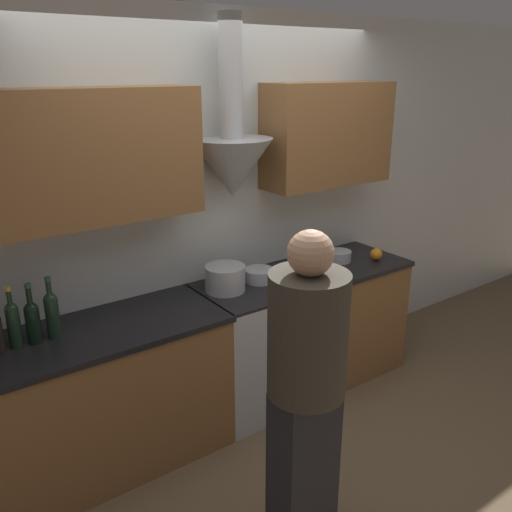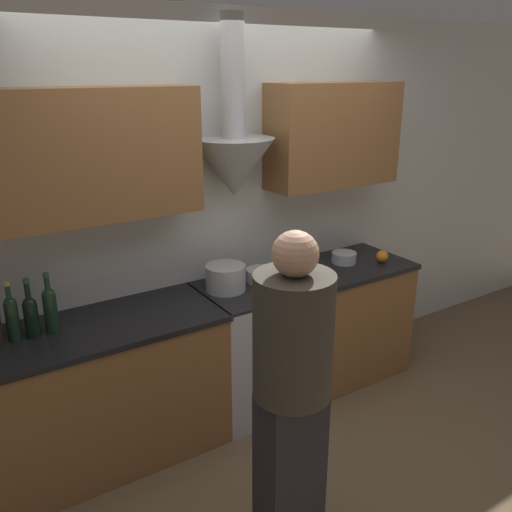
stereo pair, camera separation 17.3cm
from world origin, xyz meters
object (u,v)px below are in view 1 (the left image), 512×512
object	(u,v)px
wine_bottle_2	(13,322)
wine_bottle_3	(33,320)
wine_bottle_4	(52,312)
orange_fruit	(376,254)
mixing_bowl	(259,275)
saucepan	(339,256)
person_foreground_left	(306,391)
stove_range	(247,347)
stock_pot	(225,278)

from	to	relation	value
wine_bottle_2	wine_bottle_3	distance (m)	0.09
wine_bottle_4	orange_fruit	distance (m)	2.32
wine_bottle_4	mixing_bowl	world-z (taller)	wine_bottle_4
wine_bottle_3	wine_bottle_4	size ratio (longest dim) A/B	0.97
wine_bottle_2	saucepan	size ratio (longest dim) A/B	1.83
wine_bottle_4	mixing_bowl	distance (m)	1.36
wine_bottle_4	orange_fruit	xyz separation A→B (m)	(2.31, -0.16, -0.10)
mixing_bowl	person_foreground_left	bearing A→B (deg)	-117.36
stove_range	orange_fruit	world-z (taller)	orange_fruit
wine_bottle_2	orange_fruit	xyz separation A→B (m)	(2.50, -0.17, -0.09)
stove_range	stock_pot	bearing A→B (deg)	160.78
mixing_bowl	saucepan	bearing A→B (deg)	-1.91
wine_bottle_3	mixing_bowl	bearing A→B (deg)	0.32
mixing_bowl	person_foreground_left	size ratio (longest dim) A/B	0.12
wine_bottle_3	orange_fruit	distance (m)	2.42
wine_bottle_2	wine_bottle_3	bearing A→B (deg)	-8.47
stock_pot	person_foreground_left	size ratio (longest dim) A/B	0.16
wine_bottle_4	orange_fruit	size ratio (longest dim) A/B	3.81
stove_range	person_foreground_left	bearing A→B (deg)	-112.88
wine_bottle_4	person_foreground_left	distance (m)	1.41
stove_range	wine_bottle_2	xyz separation A→B (m)	(-1.41, 0.06, 0.57)
wine_bottle_2	wine_bottle_4	world-z (taller)	wine_bottle_4
wine_bottle_3	wine_bottle_2	bearing A→B (deg)	171.53
mixing_bowl	person_foreground_left	xyz separation A→B (m)	(-0.62, -1.20, -0.02)
wine_bottle_3	mixing_bowl	xyz separation A→B (m)	(1.46, 0.01, -0.09)
wine_bottle_3	person_foreground_left	world-z (taller)	person_foreground_left
saucepan	person_foreground_left	xyz separation A→B (m)	(-1.34, -1.18, -0.02)
wine_bottle_2	wine_bottle_4	xyz separation A→B (m)	(0.19, -0.01, 0.01)
saucepan	stock_pot	bearing A→B (deg)	178.83
wine_bottle_3	person_foreground_left	distance (m)	1.46
person_foreground_left	wine_bottle_4	bearing A→B (deg)	121.49
wine_bottle_3	mixing_bowl	distance (m)	1.46
person_foreground_left	mixing_bowl	bearing A→B (deg)	62.64
wine_bottle_3	stock_pot	size ratio (longest dim) A/B	1.29
stove_range	orange_fruit	size ratio (longest dim) A/B	9.82
wine_bottle_2	mixing_bowl	size ratio (longest dim) A/B	1.64
stock_pot	stove_range	bearing A→B (deg)	-19.22
stove_range	orange_fruit	xyz separation A→B (m)	(1.09, -0.12, 0.48)
wine_bottle_2	saucepan	xyz separation A→B (m)	(2.26, -0.03, -0.10)
stock_pot	wine_bottle_3	bearing A→B (deg)	-179.79
wine_bottle_3	person_foreground_left	size ratio (longest dim) A/B	0.20
stock_pot	saucepan	size ratio (longest dim) A/B	1.42
stove_range	wine_bottle_4	xyz separation A→B (m)	(-1.22, 0.04, 0.58)
mixing_bowl	stock_pot	bearing A→B (deg)	-179.24
wine_bottle_3	saucepan	distance (m)	2.17
wine_bottle_3	wine_bottle_4	xyz separation A→B (m)	(0.10, 0.00, 0.01)
stove_range	orange_fruit	distance (m)	1.20
wine_bottle_4	stock_pot	size ratio (longest dim) A/B	1.33
mixing_bowl	saucepan	xyz separation A→B (m)	(0.72, -0.02, -0.00)
stove_range	wine_bottle_3	xyz separation A→B (m)	(-1.32, 0.04, 0.57)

